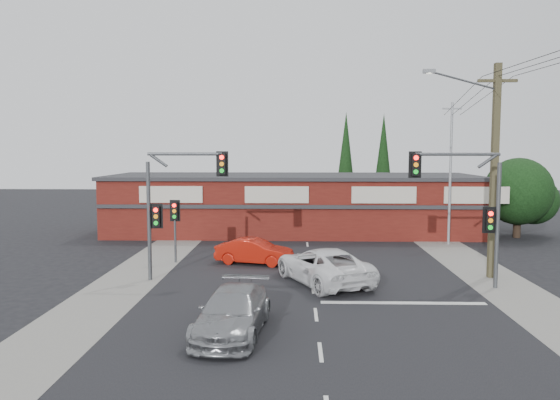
{
  "coord_description": "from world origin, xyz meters",
  "views": [
    {
      "loc": [
        -0.75,
        -22.69,
        6.05
      ],
      "look_at": [
        -1.5,
        3.0,
        3.67
      ],
      "focal_mm": 35.0,
      "sensor_mm": 36.0,
      "label": 1
    }
  ],
  "objects_px": {
    "red_sedan": "(255,251)",
    "utility_pole": "(492,164)",
    "silver_suv": "(233,312)",
    "shop_building": "(292,203)",
    "white_suv": "(323,266)"
  },
  "relations": [
    {
      "from": "shop_building",
      "to": "white_suv",
      "type": "bearing_deg",
      "value": -84.41
    },
    {
      "from": "shop_building",
      "to": "utility_pole",
      "type": "bearing_deg",
      "value": -56.24
    },
    {
      "from": "red_sedan",
      "to": "utility_pole",
      "type": "bearing_deg",
      "value": -88.86
    },
    {
      "from": "silver_suv",
      "to": "utility_pole",
      "type": "bearing_deg",
      "value": 41.55
    },
    {
      "from": "silver_suv",
      "to": "utility_pole",
      "type": "distance_m",
      "value": 14.65
    },
    {
      "from": "shop_building",
      "to": "utility_pole",
      "type": "relative_size",
      "value": 2.73
    },
    {
      "from": "silver_suv",
      "to": "utility_pole",
      "type": "xyz_separation_m",
      "value": [
        11.18,
        8.24,
        4.67
      ]
    },
    {
      "from": "utility_pole",
      "to": "white_suv",
      "type": "bearing_deg",
      "value": -170.73
    },
    {
      "from": "white_suv",
      "to": "red_sedan",
      "type": "bearing_deg",
      "value": -74.59
    },
    {
      "from": "silver_suv",
      "to": "shop_building",
      "type": "relative_size",
      "value": 0.18
    },
    {
      "from": "white_suv",
      "to": "shop_building",
      "type": "height_order",
      "value": "shop_building"
    },
    {
      "from": "red_sedan",
      "to": "utility_pole",
      "type": "relative_size",
      "value": 0.41
    },
    {
      "from": "white_suv",
      "to": "utility_pole",
      "type": "relative_size",
      "value": 0.58
    },
    {
      "from": "silver_suv",
      "to": "utility_pole",
      "type": "relative_size",
      "value": 0.5
    },
    {
      "from": "red_sedan",
      "to": "white_suv",
      "type": "bearing_deg",
      "value": -124.85
    }
  ]
}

